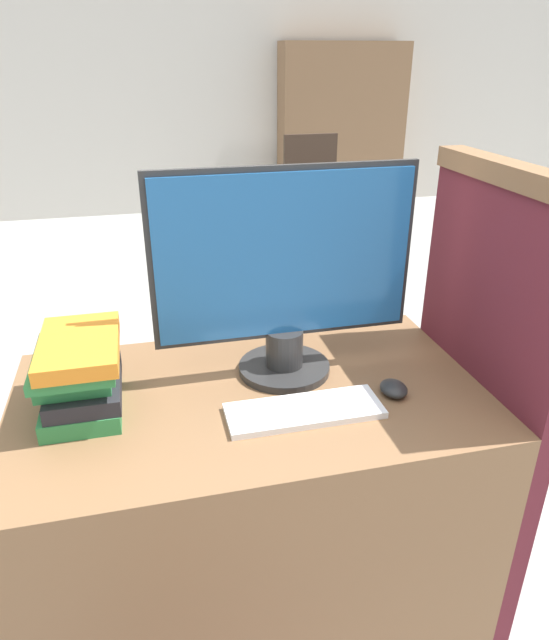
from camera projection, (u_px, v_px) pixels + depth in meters
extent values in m
cube|color=beige|center=(148.00, 68.00, 5.48)|extent=(12.00, 0.06, 2.80)
cube|color=brown|center=(252.00, 508.00, 1.58)|extent=(1.17, 0.68, 0.76)
cube|color=#5B1E28|center=(472.00, 415.00, 1.56)|extent=(0.05, 0.58, 1.25)
cube|color=brown|center=(514.00, 175.00, 1.29)|extent=(0.07, 0.58, 0.05)
cylinder|color=#282828|center=(284.00, 367.00, 1.52)|extent=(0.24, 0.24, 0.02)
cylinder|color=#282828|center=(284.00, 348.00, 1.49)|extent=(0.10, 0.10, 0.10)
cube|color=#282828|center=(285.00, 255.00, 1.39)|extent=(0.66, 0.01, 0.43)
cube|color=#1E5693|center=(285.00, 256.00, 1.39)|extent=(0.63, 0.02, 0.41)
cube|color=white|center=(304.00, 411.00, 1.34)|extent=(0.37, 0.13, 0.02)
ellipsoid|color=#262626|center=(394.00, 388.00, 1.41)|extent=(0.07, 0.08, 0.03)
cube|color=#2D7F42|center=(83.00, 401.00, 1.35)|extent=(0.17, 0.25, 0.04)
cube|color=#232328|center=(85.00, 386.00, 1.33)|extent=(0.17, 0.24, 0.04)
cube|color=#2D7F42|center=(75.00, 369.00, 1.32)|extent=(0.16, 0.21, 0.04)
cube|color=#2D7F42|center=(75.00, 358.00, 1.30)|extent=(0.18, 0.26, 0.02)
cube|color=orange|center=(79.00, 346.00, 1.29)|extent=(0.17, 0.28, 0.04)
cylinder|color=#38281E|center=(300.00, 242.00, 4.47)|extent=(0.04, 0.04, 0.38)
cylinder|color=#38281E|center=(345.00, 238.00, 4.55)|extent=(0.04, 0.04, 0.38)
cylinder|color=#38281E|center=(287.00, 228.00, 4.81)|extent=(0.04, 0.04, 0.38)
cylinder|color=#38281E|center=(330.00, 226.00, 4.89)|extent=(0.04, 0.04, 0.38)
cube|color=#38281E|center=(316.00, 208.00, 4.59)|extent=(0.44, 0.44, 0.05)
cube|color=#38281E|center=(310.00, 167.00, 4.65)|extent=(0.44, 0.04, 0.52)
cube|color=#846042|center=(342.00, 129.00, 5.92)|extent=(1.30, 0.32, 1.64)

